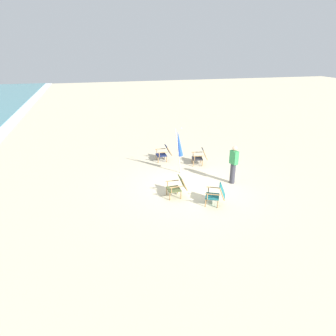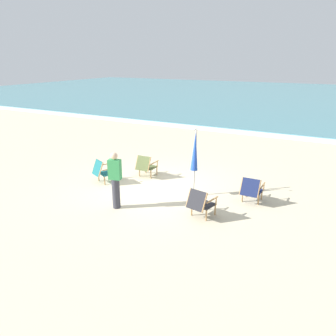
{
  "view_description": "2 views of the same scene",
  "coord_description": "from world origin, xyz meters",
  "views": [
    {
      "loc": [
        -10.57,
        3.69,
        5.33
      ],
      "look_at": [
        0.53,
        0.8,
        0.65
      ],
      "focal_mm": 32.0,
      "sensor_mm": 36.0,
      "label": 1
    },
    {
      "loc": [
        5.05,
        -8.58,
        4.04
      ],
      "look_at": [
        0.23,
        0.53,
        0.56
      ],
      "focal_mm": 35.0,
      "sensor_mm": 36.0,
      "label": 2
    }
  ],
  "objects": [
    {
      "name": "ground_plane",
      "position": [
        0.0,
        0.0,
        0.0
      ],
      "size": [
        80.0,
        80.0,
        0.0
      ],
      "primitive_type": "plane",
      "color": "beige"
    },
    {
      "name": "sea",
      "position": [
        0.0,
        29.94,
        0.05
      ],
      "size": [
        80.0,
        40.0,
        0.1
      ],
      "primitive_type": "cube",
      "color": "teal",
      "rests_on": "ground"
    },
    {
      "name": "surf_band",
      "position": [
        0.0,
        9.64,
        0.03
      ],
      "size": [
        80.0,
        1.1,
        0.06
      ],
      "primitive_type": "cube",
      "color": "white",
      "rests_on": "ground"
    },
    {
      "name": "beach_chair_front_left",
      "position": [
        -0.78,
        0.76,
        0.43
      ],
      "size": [
        0.6,
        0.72,
        0.8
      ],
      "color": "#515B33",
      "rests_on": "ground"
    },
    {
      "name": "beach_chair_far_center",
      "position": [
        2.13,
        -1.23,
        0.43
      ],
      "size": [
        0.71,
        0.82,
        0.8
      ],
      "color": "#28282D",
      "rests_on": "ground"
    },
    {
      "name": "beach_chair_front_right",
      "position": [
        3.08,
        0.32,
        0.42
      ],
      "size": [
        0.6,
        0.75,
        0.79
      ],
      "color": "#19234C",
      "rests_on": "ground"
    },
    {
      "name": "beach_chair_back_right",
      "position": [
        -1.76,
        -0.41,
        0.43
      ],
      "size": [
        0.82,
        0.88,
        0.81
      ],
      "color": "#196066",
      "rests_on": "ground"
    },
    {
      "name": "umbrella_furled_blue",
      "position": [
        1.37,
        0.08,
        1.38
      ],
      "size": [
        0.3,
        0.44,
        2.11
      ],
      "color": "#B7B2A8",
      "rests_on": "ground"
    },
    {
      "name": "person_near_chairs",
      "position": [
        -0.19,
        -1.78,
        0.84
      ],
      "size": [
        0.38,
        0.28,
        1.63
      ],
      "color": "#383842",
      "rests_on": "ground"
    }
  ]
}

